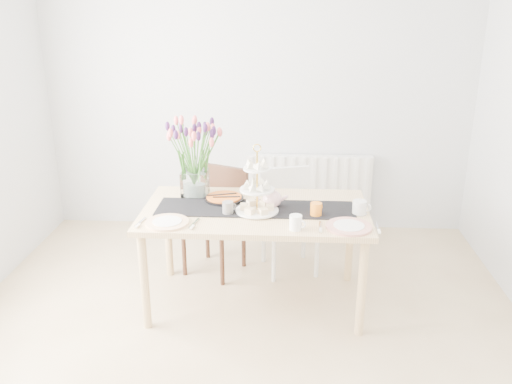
# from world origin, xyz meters

# --- Properties ---
(room_shell) EXTENTS (4.50, 4.50, 4.50)m
(room_shell) POSITION_xyz_m (0.00, 0.00, 1.30)
(room_shell) COLOR tan
(room_shell) RESTS_ON ground
(radiator) EXTENTS (1.20, 0.08, 0.60)m
(radiator) POSITION_xyz_m (0.50, 2.19, 0.45)
(radiator) COLOR white
(radiator) RESTS_ON room_shell
(dining_table) EXTENTS (1.60, 0.90, 0.75)m
(dining_table) POSITION_xyz_m (0.07, 0.78, 0.67)
(dining_table) COLOR tan
(dining_table) RESTS_ON ground
(chair_brown) EXTENTS (0.56, 0.56, 0.86)m
(chair_brown) POSITION_xyz_m (-0.27, 1.33, 0.50)
(chair_brown) COLOR #351E13
(chair_brown) RESTS_ON ground
(chair_white) EXTENTS (0.51, 0.51, 0.84)m
(chair_white) POSITION_xyz_m (0.30, 1.39, 0.49)
(chair_white) COLOR white
(chair_white) RESTS_ON ground
(table_runner) EXTENTS (1.40, 0.35, 0.01)m
(table_runner) POSITION_xyz_m (0.07, 0.78, 0.75)
(table_runner) COLOR black
(table_runner) RESTS_ON dining_table
(tulip_vase) EXTENTS (0.70, 0.70, 0.60)m
(tulip_vase) POSITION_xyz_m (-0.40, 1.04, 1.14)
(tulip_vase) COLOR silver
(tulip_vase) RESTS_ON dining_table
(cake_stand) EXTENTS (0.30, 0.30, 0.44)m
(cake_stand) POSITION_xyz_m (0.08, 0.72, 0.88)
(cake_stand) COLOR gold
(cake_stand) RESTS_ON dining_table
(teapot) EXTENTS (0.25, 0.22, 0.14)m
(teapot) POSITION_xyz_m (0.19, 0.81, 0.82)
(teapot) COLOR white
(teapot) RESTS_ON dining_table
(cream_jug) EXTENTS (0.12, 0.12, 0.10)m
(cream_jug) POSITION_xyz_m (0.79, 0.73, 0.80)
(cream_jug) COLOR silver
(cream_jug) RESTS_ON dining_table
(tart_tin) EXTENTS (0.29, 0.29, 0.04)m
(tart_tin) POSITION_xyz_m (-0.17, 0.94, 0.77)
(tart_tin) COLOR black
(tart_tin) RESTS_ON dining_table
(mug_grey) EXTENTS (0.11, 0.11, 0.09)m
(mug_grey) POSITION_xyz_m (-0.12, 0.68, 0.80)
(mug_grey) COLOR slate
(mug_grey) RESTS_ON dining_table
(mug_white) EXTENTS (0.11, 0.11, 0.10)m
(mug_white) POSITION_xyz_m (0.35, 0.44, 0.80)
(mug_white) COLOR white
(mug_white) RESTS_ON dining_table
(mug_orange) EXTENTS (0.11, 0.11, 0.09)m
(mug_orange) POSITION_xyz_m (0.49, 0.68, 0.80)
(mug_orange) COLOR orange
(mug_orange) RESTS_ON dining_table
(plate_left) EXTENTS (0.34, 0.34, 0.02)m
(plate_left) POSITION_xyz_m (-0.50, 0.49, 0.76)
(plate_left) COLOR white
(plate_left) RESTS_ON dining_table
(plate_right) EXTENTS (0.32, 0.32, 0.02)m
(plate_right) POSITION_xyz_m (0.70, 0.49, 0.76)
(plate_right) COLOR silver
(plate_right) RESTS_ON dining_table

